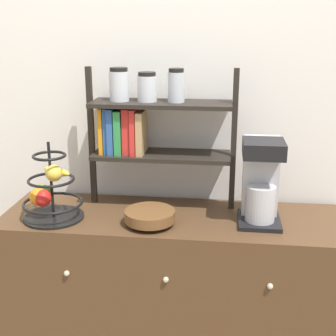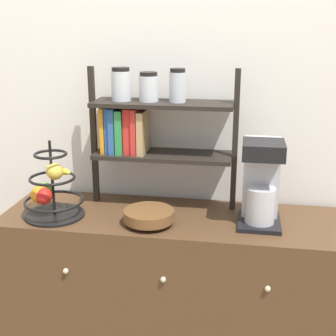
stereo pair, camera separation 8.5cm
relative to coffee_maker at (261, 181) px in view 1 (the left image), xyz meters
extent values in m
cube|color=silver|center=(-0.37, 0.27, 0.33)|extent=(7.00, 0.05, 2.60)
cube|color=#4C331E|center=(-0.37, 0.00, -0.57)|extent=(1.48, 0.45, 0.80)
sphere|color=#B2AD8C|center=(-0.77, -0.23, -0.35)|extent=(0.02, 0.02, 0.02)
sphere|color=#B2AD8C|center=(-0.37, -0.23, -0.35)|extent=(0.02, 0.02, 0.02)
sphere|color=#B2AD8C|center=(0.04, -0.23, -0.35)|extent=(0.02, 0.02, 0.02)
cube|color=black|center=(0.00, -0.02, -0.17)|extent=(0.17, 0.21, 0.02)
cube|color=#B7B7BC|center=(0.00, 0.04, 0.01)|extent=(0.15, 0.08, 0.34)
cylinder|color=#B7B7BC|center=(0.00, -0.04, -0.08)|extent=(0.12, 0.12, 0.15)
cube|color=black|center=(0.00, -0.03, 0.15)|extent=(0.16, 0.17, 0.06)
cylinder|color=black|center=(-0.87, -0.08, -0.17)|extent=(0.26, 0.26, 0.01)
cylinder|color=black|center=(-0.87, -0.08, 0.00)|extent=(0.01, 0.01, 0.33)
torus|color=black|center=(-0.87, -0.08, -0.11)|extent=(0.26, 0.26, 0.01)
torus|color=black|center=(-0.87, -0.08, 0.00)|extent=(0.20, 0.20, 0.01)
torus|color=black|center=(-0.87, -0.08, 0.10)|extent=(0.14, 0.14, 0.01)
sphere|color=red|center=(-0.90, -0.12, -0.07)|extent=(0.07, 0.07, 0.07)
sphere|color=#6BAD33|center=(-0.92, -0.06, -0.07)|extent=(0.07, 0.07, 0.07)
sphere|color=orange|center=(-0.92, -0.11, -0.07)|extent=(0.08, 0.08, 0.08)
ellipsoid|color=yellow|center=(-0.86, -0.03, 0.02)|extent=(0.15, 0.10, 0.04)
sphere|color=gold|center=(-0.85, -0.10, 0.03)|extent=(0.07, 0.07, 0.07)
cylinder|color=brown|center=(-0.45, -0.10, -0.17)|extent=(0.12, 0.12, 0.02)
cylinder|color=brown|center=(-0.45, -0.10, -0.14)|extent=(0.21, 0.21, 0.04)
cube|color=black|center=(-0.75, 0.13, 0.13)|extent=(0.02, 0.02, 0.62)
cube|color=black|center=(-0.12, 0.13, 0.13)|extent=(0.02, 0.02, 0.62)
cube|color=black|center=(-0.43, 0.13, 0.06)|extent=(0.61, 0.20, 0.02)
cube|color=black|center=(-0.43, 0.13, 0.29)|extent=(0.61, 0.20, 0.02)
cube|color=orange|center=(-0.69, 0.13, 0.17)|extent=(0.02, 0.13, 0.20)
cube|color=#2D599E|center=(-0.67, 0.13, 0.17)|extent=(0.02, 0.13, 0.20)
cube|color=#2D599E|center=(-0.65, 0.13, 0.17)|extent=(0.03, 0.15, 0.20)
cube|color=#2D8C47|center=(-0.61, 0.13, 0.17)|extent=(0.03, 0.16, 0.19)
cube|color=red|center=(-0.58, 0.13, 0.17)|extent=(0.03, 0.14, 0.20)
cube|color=red|center=(-0.55, 0.13, 0.17)|extent=(0.02, 0.15, 0.20)
cube|color=tan|center=(-0.52, 0.13, 0.16)|extent=(0.03, 0.16, 0.19)
cylinder|color=silver|center=(-0.62, 0.13, 0.36)|extent=(0.09, 0.09, 0.13)
cylinder|color=black|center=(-0.62, 0.13, 0.43)|extent=(0.08, 0.08, 0.02)
cylinder|color=silver|center=(-0.49, 0.13, 0.35)|extent=(0.08, 0.08, 0.11)
cylinder|color=black|center=(-0.49, 0.13, 0.42)|extent=(0.08, 0.08, 0.02)
cylinder|color=silver|center=(-0.37, 0.13, 0.36)|extent=(0.07, 0.07, 0.13)
cylinder|color=black|center=(-0.37, 0.13, 0.43)|extent=(0.06, 0.06, 0.02)
camera|label=1|loc=(-0.16, -1.86, 0.62)|focal=50.00mm
camera|label=2|loc=(-0.08, -1.85, 0.62)|focal=50.00mm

